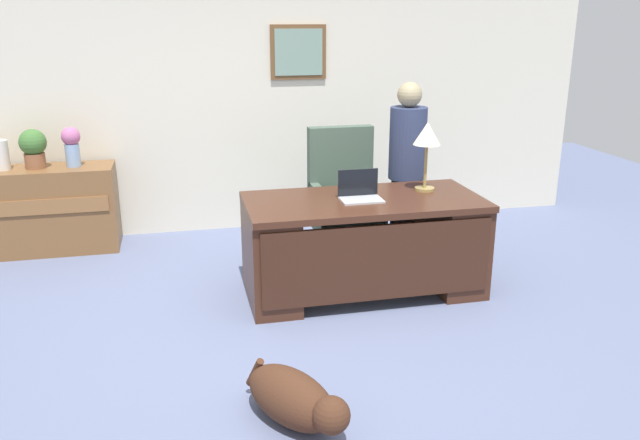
{
  "coord_description": "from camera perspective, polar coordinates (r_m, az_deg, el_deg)",
  "views": [
    {
      "loc": [
        -0.83,
        -3.94,
        2.14
      ],
      "look_at": [
        0.13,
        0.3,
        0.75
      ],
      "focal_mm": 36.05,
      "sensor_mm": 36.0,
      "label": 1
    }
  ],
  "objects": [
    {
      "name": "back_wall",
      "position": [
        6.64,
        -5.64,
        10.82
      ],
      "size": [
        7.0,
        0.16,
        2.7
      ],
      "color": "beige",
      "rests_on": "ground_plane"
    },
    {
      "name": "vase_empty",
      "position": [
        6.49,
        -26.47,
        5.18
      ],
      "size": [
        0.14,
        0.14,
        0.27
      ],
      "primitive_type": "cylinder",
      "color": "silver",
      "rests_on": "credenza"
    },
    {
      "name": "person_standing",
      "position": [
        5.71,
        7.68,
        4.25
      ],
      "size": [
        0.32,
        0.32,
        1.6
      ],
      "color": "#262323",
      "rests_on": "ground_plane"
    },
    {
      "name": "potted_plant",
      "position": [
        6.42,
        -24.1,
        5.95
      ],
      "size": [
        0.24,
        0.24,
        0.36
      ],
      "color": "brown",
      "rests_on": "credenza"
    },
    {
      "name": "laptop",
      "position": [
        4.97,
        3.55,
        2.48
      ],
      "size": [
        0.32,
        0.22,
        0.22
      ],
      "color": "#B2B5BA",
      "rests_on": "desk"
    },
    {
      "name": "dog_lying",
      "position": [
        3.61,
        -2.2,
        -15.61
      ],
      "size": [
        0.58,
        0.71,
        0.3
      ],
      "color": "#472819",
      "rests_on": "ground_plane"
    },
    {
      "name": "armchair",
      "position": [
        5.88,
        2.16,
        1.66
      ],
      "size": [
        0.6,
        0.59,
        1.18
      ],
      "color": "#475B4C",
      "rests_on": "ground_plane"
    },
    {
      "name": "ground_plane",
      "position": [
        4.56,
        -0.82,
        -10.27
      ],
      "size": [
        12.0,
        12.0,
        0.0
      ],
      "primitive_type": "plane",
      "color": "slate"
    },
    {
      "name": "vase_with_flowers",
      "position": [
        6.36,
        -21.19,
        6.28
      ],
      "size": [
        0.17,
        0.17,
        0.37
      ],
      "color": "#8AA8D0",
      "rests_on": "credenza"
    },
    {
      "name": "credenza",
      "position": [
        6.55,
        -23.65,
        0.81
      ],
      "size": [
        1.4,
        0.5,
        0.8
      ],
      "color": "brown",
      "rests_on": "ground_plane"
    },
    {
      "name": "desk",
      "position": [
        5.08,
        3.94,
        -2.04
      ],
      "size": [
        1.85,
        0.87,
        0.78
      ],
      "color": "#422316",
      "rests_on": "ground_plane"
    },
    {
      "name": "desk_lamp",
      "position": [
        5.21,
        9.48,
        7.21
      ],
      "size": [
        0.22,
        0.22,
        0.56
      ],
      "color": "#9E8447",
      "rests_on": "desk"
    }
  ]
}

